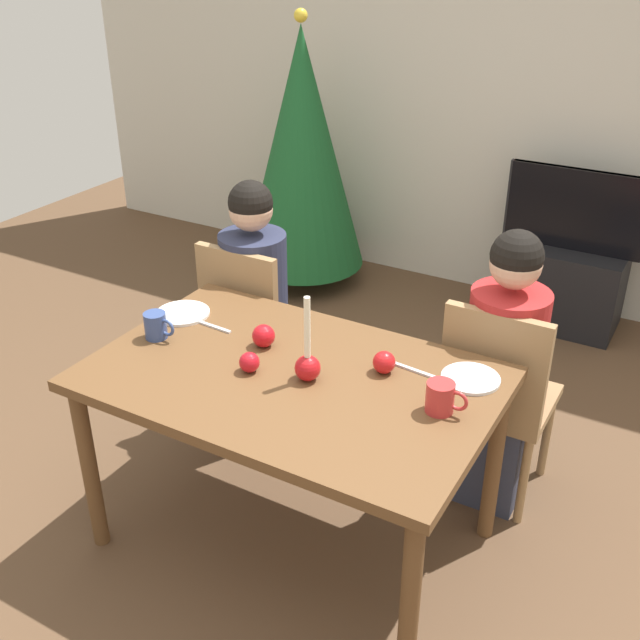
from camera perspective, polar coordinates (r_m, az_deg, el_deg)
The scene contains 20 objects.
ground_plane at distance 3.09m, azimuth -1.91°, elevation -15.95°, with size 7.68×7.68×0.00m, color brown.
back_wall at distance 4.71m, azimuth 15.29°, elevation 16.76°, with size 6.40×0.10×2.60m, color beige.
dining_table at distance 2.67m, azimuth -2.14°, elevation -5.61°, with size 1.40×0.90×0.75m.
chair_left at distance 3.47m, azimuth -5.16°, elevation -0.20°, with size 0.40×0.40×0.90m.
chair_right at distance 3.04m, azimuth 13.16°, elevation -5.29°, with size 0.40×0.40×0.90m.
person_left_child at distance 3.46m, azimuth -4.90°, elevation 0.86°, with size 0.30×0.30×1.17m.
person_right_child at distance 3.04m, azimuth 13.46°, elevation -4.09°, with size 0.30×0.30×1.17m.
tv_stand at distance 4.65m, azimuth 17.87°, elevation 2.43°, with size 0.64×0.40×0.48m, color black.
tv at distance 4.48m, azimuth 18.74°, elevation 7.86°, with size 0.79×0.05×0.46m.
christmas_tree at distance 4.77m, azimuth -1.35°, elevation 12.61°, with size 0.78×0.78×1.69m.
candle_centerpiece at distance 2.57m, azimuth -0.90°, elevation -3.21°, with size 0.09×0.09×0.31m.
plate_left at distance 3.06m, azimuth -10.28°, elevation 0.51°, with size 0.21×0.21×0.01m, color white.
plate_right at distance 2.64m, azimuth 11.26°, elevation -4.34°, with size 0.20×0.20×0.01m, color silver.
mug_left at distance 2.89m, azimuth -12.21°, elevation -0.42°, with size 0.13×0.08×0.10m.
mug_right at distance 2.44m, azimuth 9.10°, elevation -5.78°, with size 0.14×0.09×0.10m.
fork_left at distance 2.95m, azimuth -8.13°, elevation -0.45°, with size 0.18×0.01×0.01m, color silver.
fork_right at distance 2.65m, azimuth 7.31°, elevation -3.85°, with size 0.18×0.01×0.01m, color silver.
apple_near_candle at distance 2.62m, azimuth 4.84°, elevation -3.19°, with size 0.08×0.08×0.08m, color red.
apple_by_left_plate at distance 2.78m, azimuth -4.27°, elevation -1.20°, with size 0.09×0.09×0.09m, color red.
apple_by_right_mug at distance 2.63m, azimuth -5.34°, elevation -3.18°, with size 0.07×0.07×0.07m, color red.
Camera 1 is at (1.19, -1.88, 2.15)m, focal length 42.55 mm.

